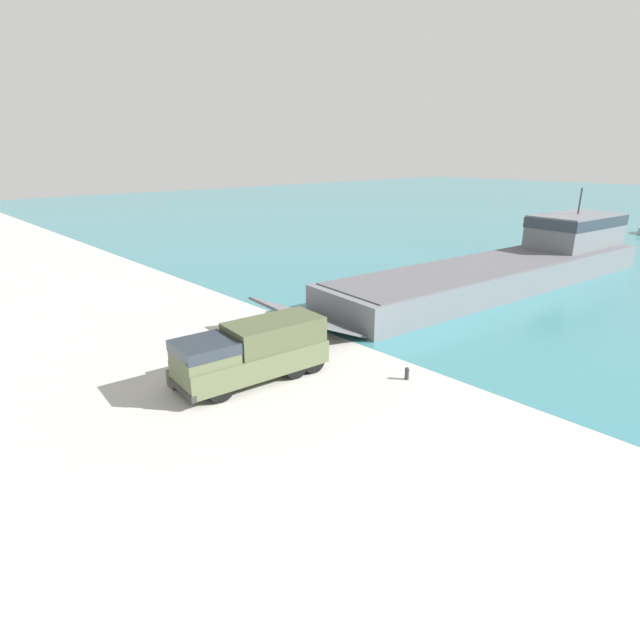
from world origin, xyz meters
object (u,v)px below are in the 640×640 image
(mooring_bollard, at_px, (407,373))
(cargo_crate, at_px, (179,378))
(military_truck, at_px, (252,351))
(soldier_on_ramp, at_px, (225,349))
(landing_craft, at_px, (520,261))

(mooring_bollard, xyz_separation_m, cargo_crate, (-7.03, -8.65, 0.05))
(mooring_bollard, bearing_deg, military_truck, -132.19)
(soldier_on_ramp, height_order, cargo_crate, soldier_on_ramp)
(military_truck, height_order, mooring_bollard, military_truck)
(military_truck, relative_size, soldier_on_ramp, 4.53)
(landing_craft, xyz_separation_m, military_truck, (0.66, -28.63, -0.27))
(landing_craft, xyz_separation_m, mooring_bollard, (5.80, -22.96, -1.47))
(soldier_on_ramp, bearing_deg, military_truck, 115.12)
(military_truck, height_order, cargo_crate, military_truck)
(landing_craft, height_order, cargo_crate, landing_craft)
(soldier_on_ramp, xyz_separation_m, mooring_bollard, (7.46, 5.77, -0.64))
(soldier_on_ramp, bearing_deg, mooring_bollard, 150.24)
(landing_craft, height_order, military_truck, landing_craft)
(soldier_on_ramp, height_order, mooring_bollard, soldier_on_ramp)
(soldier_on_ramp, bearing_deg, cargo_crate, 31.02)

